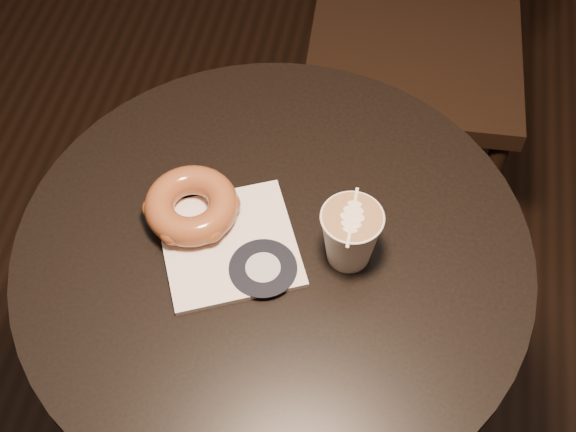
{
  "coord_description": "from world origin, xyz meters",
  "views": [
    {
      "loc": [
        0.13,
        -0.57,
        1.65
      ],
      "look_at": [
        0.01,
        0.03,
        0.79
      ],
      "focal_mm": 50.0,
      "sensor_mm": 36.0,
      "label": 1
    }
  ],
  "objects_px": {
    "doughnut": "(191,205)",
    "latte_cup": "(350,237)",
    "cafe_table": "(275,317)",
    "pastry_bag": "(229,244)"
  },
  "relations": [
    {
      "from": "doughnut",
      "to": "latte_cup",
      "type": "bearing_deg",
      "value": -5.73
    },
    {
      "from": "doughnut",
      "to": "latte_cup",
      "type": "height_order",
      "value": "latte_cup"
    },
    {
      "from": "pastry_bag",
      "to": "doughnut",
      "type": "height_order",
      "value": "doughnut"
    },
    {
      "from": "doughnut",
      "to": "latte_cup",
      "type": "xyz_separation_m",
      "value": [
        0.22,
        -0.02,
        0.02
      ]
    },
    {
      "from": "cafe_table",
      "to": "pastry_bag",
      "type": "xyz_separation_m",
      "value": [
        -0.06,
        -0.01,
        0.2
      ]
    },
    {
      "from": "pastry_bag",
      "to": "doughnut",
      "type": "bearing_deg",
      "value": 123.77
    },
    {
      "from": "cafe_table",
      "to": "latte_cup",
      "type": "distance_m",
      "value": 0.26
    },
    {
      "from": "doughnut",
      "to": "pastry_bag",
      "type": "bearing_deg",
      "value": -31.57
    },
    {
      "from": "cafe_table",
      "to": "latte_cup",
      "type": "bearing_deg",
      "value": 3.29
    },
    {
      "from": "cafe_table",
      "to": "pastry_bag",
      "type": "distance_m",
      "value": 0.21
    }
  ]
}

